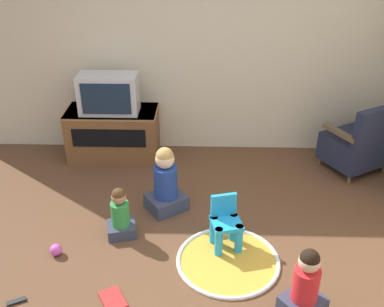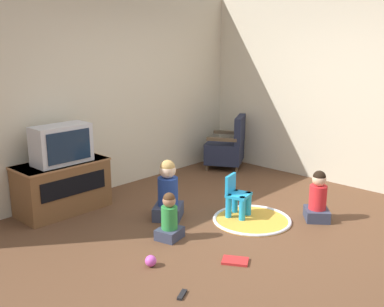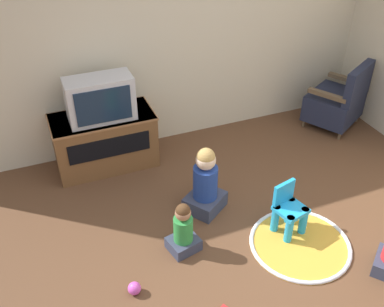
% 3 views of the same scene
% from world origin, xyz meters
% --- Properties ---
extents(ground_plane, '(30.00, 30.00, 0.00)m').
position_xyz_m(ground_plane, '(0.00, 0.00, 0.00)').
color(ground_plane, brown).
extents(wall_back, '(5.45, 0.12, 2.76)m').
position_xyz_m(wall_back, '(-0.27, 2.34, 1.38)').
color(wall_back, beige).
rests_on(wall_back, ground_plane).
extents(wall_right, '(0.12, 5.40, 2.76)m').
position_xyz_m(wall_right, '(2.39, -0.30, 1.38)').
color(wall_right, beige).
rests_on(wall_right, ground_plane).
extents(tv_cabinet, '(1.10, 0.55, 0.62)m').
position_xyz_m(tv_cabinet, '(-1.02, 1.99, 0.32)').
color(tv_cabinet, brown).
rests_on(tv_cabinet, ground_plane).
extents(television, '(0.68, 0.34, 0.47)m').
position_xyz_m(television, '(-1.02, 1.94, 0.86)').
color(television, '#B7B7BC').
rests_on(television, tv_cabinet).
extents(black_armchair, '(0.84, 0.81, 0.87)m').
position_xyz_m(black_armchair, '(1.89, 1.74, 0.34)').
color(black_armchair, brown).
rests_on(black_armchair, ground_plane).
extents(yellow_kid_chair, '(0.31, 0.30, 0.51)m').
position_xyz_m(yellow_kid_chair, '(0.30, 0.31, 0.22)').
color(yellow_kid_chair, '#1E99DB').
rests_on(yellow_kid_chair, ground_plane).
extents(play_mat, '(0.92, 0.92, 0.04)m').
position_xyz_m(play_mat, '(0.32, 0.10, 0.01)').
color(play_mat, gold).
rests_on(play_mat, ground_plane).
extents(child_watching_left, '(0.31, 0.28, 0.52)m').
position_xyz_m(child_watching_left, '(-0.68, 0.46, 0.22)').
color(child_watching_left, '#33384C').
rests_on(child_watching_left, ground_plane).
extents(child_watching_center, '(0.48, 0.47, 0.71)m').
position_xyz_m(child_watching_center, '(-0.29, 0.89, 0.31)').
color(child_watching_center, '#33384C').
rests_on(child_watching_center, ground_plane).
extents(child_watching_right, '(0.41, 0.40, 0.60)m').
position_xyz_m(child_watching_right, '(0.87, -0.44, 0.26)').
color(child_watching_right, '#33384C').
rests_on(child_watching_right, ground_plane).
extents(toy_ball, '(0.11, 0.11, 0.11)m').
position_xyz_m(toy_ball, '(-1.22, 0.15, 0.05)').
color(toy_ball, '#CC4CB2').
rests_on(toy_ball, ground_plane).
extents(book, '(0.27, 0.30, 0.02)m').
position_xyz_m(book, '(-0.62, -0.38, 0.01)').
color(book, '#B22323').
rests_on(book, ground_plane).
extents(remote_control, '(0.15, 0.11, 0.02)m').
position_xyz_m(remote_control, '(-1.38, -0.42, 0.01)').
color(remote_control, black).
rests_on(remote_control, ground_plane).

